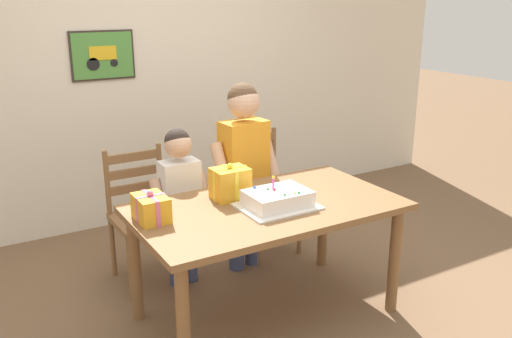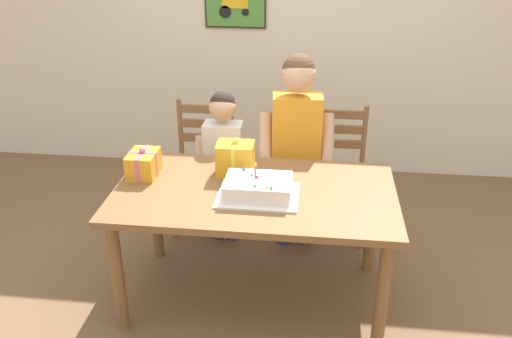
# 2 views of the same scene
# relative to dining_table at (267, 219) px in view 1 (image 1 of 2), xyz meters

# --- Properties ---
(ground_plane) EXTENTS (20.00, 20.00, 0.00)m
(ground_plane) POSITION_rel_dining_table_xyz_m (0.00, 0.00, -0.64)
(ground_plane) COLOR brown
(back_wall) EXTENTS (6.40, 0.11, 2.60)m
(back_wall) POSITION_rel_dining_table_xyz_m (-0.00, 1.93, 0.66)
(back_wall) COLOR silver
(back_wall) RESTS_ON ground
(dining_table) EXTENTS (1.57, 0.89, 0.74)m
(dining_table) POSITION_rel_dining_table_xyz_m (0.00, 0.00, 0.00)
(dining_table) COLOR brown
(dining_table) RESTS_ON ground
(birthday_cake) EXTENTS (0.44, 0.34, 0.19)m
(birthday_cake) POSITION_rel_dining_table_xyz_m (0.03, -0.07, 0.14)
(birthday_cake) COLOR white
(birthday_cake) RESTS_ON dining_table
(gift_box_red_large) EXTENTS (0.17, 0.22, 0.18)m
(gift_box_red_large) POSITION_rel_dining_table_xyz_m (-0.67, 0.12, 0.16)
(gift_box_red_large) COLOR gold
(gift_box_red_large) RESTS_ON dining_table
(gift_box_beside_cake) EXTENTS (0.22, 0.17, 0.23)m
(gift_box_beside_cake) POSITION_rel_dining_table_xyz_m (-0.14, 0.20, 0.19)
(gift_box_beside_cake) COLOR gold
(gift_box_beside_cake) RESTS_ON dining_table
(chair_left) EXTENTS (0.42, 0.42, 0.92)m
(chair_left) POSITION_rel_dining_table_xyz_m (-0.48, 0.84, -0.18)
(chair_left) COLOR brown
(chair_left) RESTS_ON ground
(chair_right) EXTENTS (0.42, 0.42, 0.92)m
(chair_right) POSITION_rel_dining_table_xyz_m (0.48, 0.84, -0.18)
(chair_right) COLOR brown
(chair_right) RESTS_ON ground
(child_older) EXTENTS (0.51, 0.29, 1.35)m
(child_older) POSITION_rel_dining_table_xyz_m (0.20, 0.63, 0.18)
(child_older) COLOR #38426B
(child_older) RESTS_ON ground
(child_younger) EXTENTS (0.39, 0.22, 1.10)m
(child_younger) POSITION_rel_dining_table_xyz_m (-0.29, 0.63, 0.02)
(child_younger) COLOR #38426B
(child_younger) RESTS_ON ground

